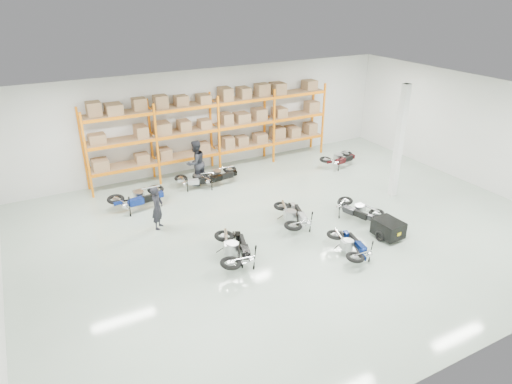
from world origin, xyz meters
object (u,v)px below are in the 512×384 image
moto_back_b (197,177)px  moto_back_d (339,156)px  moto_touring_right (358,206)px  trailer (388,228)px  moto_back_a (138,194)px  moto_black_far_left (235,245)px  person_back (196,163)px  moto_silver_left (293,213)px  moto_back_c (217,172)px  moto_blue_centre (351,242)px  person_left (157,208)px

moto_back_b → moto_back_d: 6.82m
moto_touring_right → moto_back_b: 6.79m
trailer → moto_back_a: moto_back_a is taller
moto_black_far_left → moto_touring_right: (5.14, 0.42, -0.08)m
moto_black_far_left → trailer: 5.28m
moto_back_b → person_back: 0.59m
moto_silver_left → moto_back_c: size_ratio=1.02×
trailer → moto_back_b: moto_back_b is taller
moto_blue_centre → moto_back_c: bearing=-67.2°
moto_touring_right → moto_black_far_left: bearing=170.3°
moto_silver_left → trailer: moto_silver_left is taller
moto_back_c → person_left: person_left is taller
moto_back_b → moto_back_a: bearing=120.9°
moto_blue_centre → moto_back_b: bearing=-60.8°
moto_back_d → moto_back_a: bearing=81.5°
person_left → person_back: 3.91m
person_left → moto_touring_right: bearing=-76.2°
moto_black_far_left → moto_back_d: 9.23m
moto_silver_left → moto_touring_right: size_ratio=1.09×
trailer → moto_back_d: size_ratio=0.96×
moto_back_d → person_back: (-6.65, 1.20, 0.47)m
moto_silver_left → moto_black_far_left: moto_black_far_left is taller
moto_back_a → moto_black_far_left: bearing=-167.7°
moto_black_far_left → person_back: person_back is taller
person_left → person_back: bearing=-4.6°
moto_back_d → moto_silver_left: bearing=120.1°
moto_silver_left → moto_back_b: 5.10m
trailer → moto_back_b: 8.12m
moto_touring_right → person_left: bearing=142.6°
moto_silver_left → moto_back_a: bearing=-25.7°
moto_back_b → person_back: bearing=-4.6°
moto_touring_right → person_left: 7.14m
moto_blue_centre → moto_back_c: size_ratio=0.94×
moto_blue_centre → moto_touring_right: (1.81, 1.86, -0.00)m
moto_blue_centre → moto_silver_left: bearing=-65.7°
person_left → trailer: bearing=-87.0°
trailer → moto_back_c: 7.63m
moto_black_far_left → trailer: moto_black_far_left is taller
moto_silver_left → moto_back_a: 5.98m
moto_black_far_left → trailer: (5.14, -1.18, -0.19)m
person_left → person_back: (2.58, 2.93, 0.19)m
person_back → moto_back_a: bearing=-0.7°
moto_blue_centre → moto_back_d: 7.79m
moto_back_c → moto_back_d: (5.87, -0.81, -0.03)m
moto_back_a → moto_back_b: 2.78m
moto_silver_left → moto_back_d: (5.03, 3.89, -0.04)m
moto_touring_right → moto_back_b: bearing=112.7°
moto_black_far_left → moto_back_b: moto_black_far_left is taller
moto_touring_right → moto_back_a: moto_back_a is taller
moto_silver_left → moto_touring_right: (2.36, -0.62, -0.05)m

